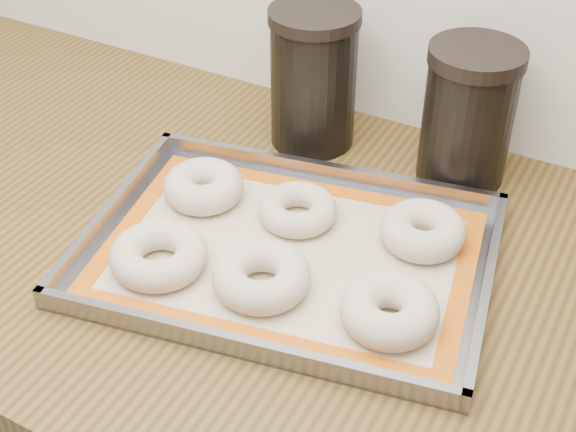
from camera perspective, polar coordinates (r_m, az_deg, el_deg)
The scene contains 11 objects.
countertop at distance 0.89m, azimuth 13.88°, elevation -8.00°, with size 3.06×0.68×0.04m, color brown.
baking_tray at distance 0.92m, azimuth 0.00°, elevation -2.60°, with size 0.51×0.41×0.03m.
baking_mat at distance 0.92m, azimuth 0.00°, elevation -2.69°, with size 0.47×0.36×0.00m.
bagel_front_left at distance 0.91m, azimuth -9.18°, elevation -2.77°, with size 0.11×0.11×0.04m, color beige.
bagel_front_mid at distance 0.87m, azimuth -1.91°, elevation -4.29°, with size 0.11×0.11×0.04m, color beige.
bagel_front_right at distance 0.84m, azimuth 7.23°, elevation -6.68°, with size 0.10×0.10×0.04m, color beige.
bagel_back_left at distance 1.00m, azimuth -6.02°, elevation 2.12°, with size 0.10×0.10×0.04m, color beige.
bagel_back_mid at distance 0.96m, azimuth 0.69°, elevation 0.46°, with size 0.10×0.10×0.03m, color beige.
bagel_back_right at distance 0.94m, azimuth 9.56°, elevation -1.03°, with size 0.10×0.10×0.04m, color beige.
canister_left at distance 1.08m, azimuth 1.82°, elevation 9.80°, with size 0.12×0.12×0.19m.
canister_mid at distance 1.03m, azimuth 12.68°, elevation 7.04°, with size 0.12×0.12×0.18m.
Camera 1 is at (0.10, 1.04, 1.51)m, focal length 50.00 mm.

